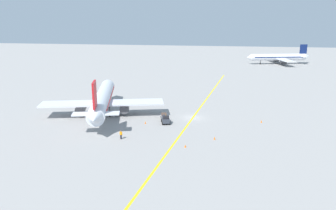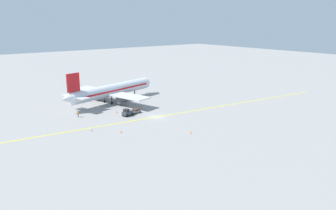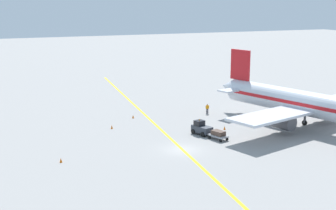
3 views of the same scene
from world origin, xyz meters
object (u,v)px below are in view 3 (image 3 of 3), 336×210
baggage_tug_dark (202,128)px  traffic_cone_mid_apron (225,128)px  traffic_cone_near_nose (112,127)px  traffic_cone_far_edge (133,117)px  baggage_cart_trailing (218,134)px  airplane_at_gate (308,105)px  ground_crew_worker (207,108)px  traffic_cone_by_wingtip (61,160)px

baggage_tug_dark → traffic_cone_mid_apron: size_ratio=6.00×
traffic_cone_near_nose → traffic_cone_far_edge: same height
baggage_cart_trailing → traffic_cone_mid_apron: 5.29m
traffic_cone_near_nose → traffic_cone_mid_apron: size_ratio=1.00×
airplane_at_gate → ground_crew_worker: size_ratio=20.85×
baggage_cart_trailing → traffic_cone_near_nose: size_ratio=5.25×
airplane_at_gate → traffic_cone_far_edge: size_ratio=63.69×
traffic_cone_near_nose → traffic_cone_mid_apron: 16.59m
airplane_at_gate → traffic_cone_near_nose: airplane_at_gate is taller
baggage_tug_dark → traffic_cone_by_wingtip: (20.47, 3.91, -0.63)m
traffic_cone_far_edge → ground_crew_worker: bearing=170.6°
baggage_tug_dark → ground_crew_worker: size_ratio=1.96×
traffic_cone_near_nose → ground_crew_worker: bearing=-171.3°
traffic_cone_near_nose → airplane_at_gate: bearing=155.8°
traffic_cone_mid_apron → traffic_cone_by_wingtip: 25.20m
ground_crew_worker → traffic_cone_mid_apron: size_ratio=3.05×
traffic_cone_by_wingtip → traffic_cone_far_edge: 22.24m
baggage_tug_dark → traffic_cone_mid_apron: baggage_tug_dark is taller
traffic_cone_mid_apron → baggage_tug_dark: bearing=11.8°
traffic_cone_far_edge → traffic_cone_by_wingtip: bearing=48.5°
traffic_cone_near_nose → traffic_cone_by_wingtip: bearing=50.7°
ground_crew_worker → traffic_cone_by_wingtip: size_ratio=3.05×
baggage_cart_trailing → traffic_cone_far_edge: bearing=-67.3°
baggage_tug_dark → traffic_cone_near_nose: (10.71, -8.01, -0.63)m
traffic_cone_far_edge → traffic_cone_near_nose: bearing=43.5°
traffic_cone_far_edge → baggage_cart_trailing: bearing=112.7°
airplane_at_gate → baggage_cart_trailing: 14.88m
baggage_cart_trailing → traffic_cone_far_edge: (6.64, -15.91, -0.49)m
ground_crew_worker → traffic_cone_near_nose: ground_crew_worker is taller
traffic_cone_by_wingtip → traffic_cone_mid_apron: bearing=-169.0°
baggage_tug_dark → traffic_cone_near_nose: bearing=-36.8°
traffic_cone_near_nose → traffic_cone_far_edge: 6.87m
ground_crew_worker → baggage_cart_trailing: bearing=67.5°
airplane_at_gate → ground_crew_worker: airplane_at_gate is taller
baggage_cart_trailing → traffic_cone_by_wingtip: 21.40m
traffic_cone_mid_apron → traffic_cone_by_wingtip: same height
ground_crew_worker → traffic_cone_far_edge: size_ratio=3.05×
traffic_cone_near_nose → traffic_cone_far_edge: bearing=-136.5°
airplane_at_gate → traffic_cone_by_wingtip: size_ratio=63.69×
baggage_cart_trailing → ground_crew_worker: ground_crew_worker is taller
traffic_cone_by_wingtip → airplane_at_gate: bearing=-179.7°
baggage_cart_trailing → traffic_cone_far_edge: size_ratio=5.25×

